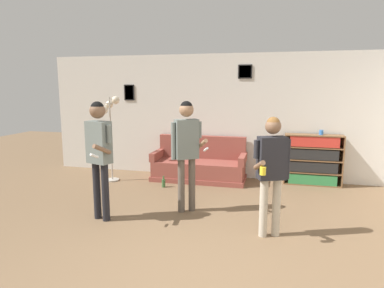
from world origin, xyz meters
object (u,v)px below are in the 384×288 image
person_watcher_holding_cup (272,165)px  drinking_cup (321,132)px  couch (199,166)px  person_player_foreground_left (99,147)px  bookshelf (313,160)px  person_player_foreground_center (187,144)px  floor_lamp (110,119)px  bottle_on_floor (164,183)px

person_watcher_holding_cup → drinking_cup: bearing=71.6°
couch → person_player_foreground_left: 2.86m
bookshelf → person_player_foreground_center: (-2.11, -2.11, 0.59)m
person_player_foreground_left → person_watcher_holding_cup: (2.49, 0.02, -0.13)m
floor_lamp → person_player_foreground_center: bearing=-34.2°
person_player_foreground_left → floor_lamp: bearing=113.0°
bottle_on_floor → bookshelf: bearing=17.9°
bottle_on_floor → drinking_cup: bearing=17.2°
person_player_foreground_left → person_watcher_holding_cup: bearing=0.5°
floor_lamp → drinking_cup: size_ratio=18.33×
bookshelf → person_watcher_holding_cup: bearing=-106.0°
bottle_on_floor → drinking_cup: size_ratio=2.35×
drinking_cup → couch: bearing=-175.5°
couch → bookshelf: bearing=4.7°
person_player_foreground_left → person_player_foreground_center: person_player_foreground_left is taller
bookshelf → person_player_foreground_left: bearing=-139.8°
floor_lamp → person_player_foreground_left: floor_lamp is taller
floor_lamp → bottle_on_floor: size_ratio=7.79×
floor_lamp → person_player_foreground_left: 2.21m
person_player_foreground_left → person_watcher_holding_cup: 2.49m
floor_lamp → person_player_foreground_left: bearing=-67.0°
couch → drinking_cup: drinking_cup is taller
couch → bookshelf: 2.36m
person_player_foreground_left → person_watcher_holding_cup: person_player_foreground_left is taller
bookshelf → drinking_cup: 0.59m
floor_lamp → bottle_on_floor: 1.76m
person_player_foreground_center → drinking_cup: (2.24, 2.11, -0.02)m
bottle_on_floor → floor_lamp: bearing=170.8°
person_watcher_holding_cup → floor_lamp: bearing=149.1°
couch → person_player_foreground_center: size_ratio=1.12×
floor_lamp → person_watcher_holding_cup: size_ratio=1.11×
bookshelf → drinking_cup: (0.13, -0.00, 0.57)m
couch → drinking_cup: 2.60m
couch → person_watcher_holding_cup: size_ratio=1.23×
person_watcher_holding_cup → bottle_on_floor: 2.93m
couch → bottle_on_floor: 0.96m
person_watcher_holding_cup → drinking_cup: person_watcher_holding_cup is taller
person_player_foreground_center → bottle_on_floor: bearing=124.1°
person_player_foreground_left → drinking_cup: bearing=39.1°
couch → person_player_foreground_left: size_ratio=1.11×
person_player_foreground_center → bottle_on_floor: size_ratio=7.69×
bookshelf → bottle_on_floor: 3.08m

